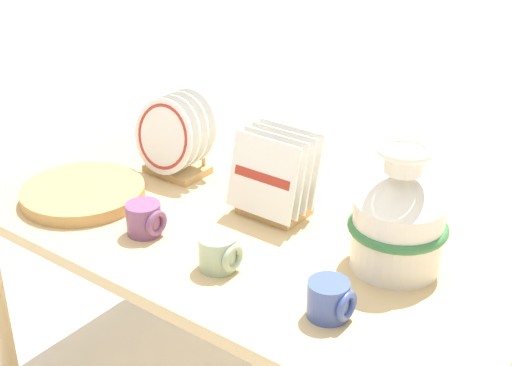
# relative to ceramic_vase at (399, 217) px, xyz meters

# --- Properties ---
(display_table) EXTENTS (1.50, 0.87, 0.64)m
(display_table) POSITION_rel_ceramic_vase_xyz_m (-0.40, -0.02, -0.20)
(display_table) COLOR tan
(display_table) RESTS_ON ground_plane
(ceramic_vase) EXTENTS (0.24, 0.24, 0.31)m
(ceramic_vase) POSITION_rel_ceramic_vase_xyz_m (0.00, 0.00, 0.00)
(ceramic_vase) COLOR silver
(ceramic_vase) RESTS_ON display_table
(dish_rack_round_plates) EXTENTS (0.23, 0.17, 0.25)m
(dish_rack_round_plates) POSITION_rel_ceramic_vase_xyz_m (-0.77, 0.06, -0.02)
(dish_rack_round_plates) COLOR tan
(dish_rack_round_plates) RESTS_ON display_table
(dish_rack_square_plates) EXTENTS (0.21, 0.16, 0.23)m
(dish_rack_square_plates) POSITION_rel_ceramic_vase_xyz_m (-0.39, 0.04, -0.04)
(dish_rack_square_plates) COLOR tan
(dish_rack_square_plates) RESTS_ON display_table
(wicker_charger_stack) EXTENTS (0.35, 0.35, 0.04)m
(wicker_charger_stack) POSITION_rel_ceramic_vase_xyz_m (-0.87, -0.22, -0.11)
(wicker_charger_stack) COLOR tan
(wicker_charger_stack) RESTS_ON display_table
(mug_sage_glaze) EXTENTS (0.10, 0.09, 0.08)m
(mug_sage_glaze) POSITION_rel_ceramic_vase_xyz_m (-0.33, -0.26, -0.09)
(mug_sage_glaze) COLOR #9EB28E
(mug_sage_glaze) RESTS_ON display_table
(mug_plum_glaze) EXTENTS (0.10, 0.09, 0.08)m
(mug_plum_glaze) POSITION_rel_ceramic_vase_xyz_m (-0.59, -0.25, -0.09)
(mug_plum_glaze) COLOR #7A4770
(mug_plum_glaze) RESTS_ON display_table
(mug_cobalt_glaze) EXTENTS (0.10, 0.09, 0.08)m
(mug_cobalt_glaze) POSITION_rel_ceramic_vase_xyz_m (-0.02, -0.26, -0.09)
(mug_cobalt_glaze) COLOR #42569E
(mug_cobalt_glaze) RESTS_ON display_table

